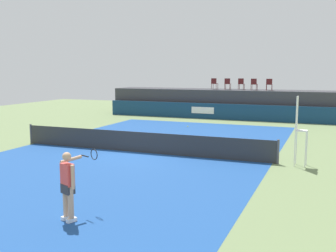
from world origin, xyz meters
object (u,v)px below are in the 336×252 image
umpire_chair (299,126)px  tennis_ball (188,126)px  spectator_chair_far_left (214,83)px  spectator_chair_far_right (269,84)px  spectator_chair_left (228,83)px  net_post_far (278,152)px  spectator_chair_right (254,84)px  tennis_player (69,184)px  net_post_near (31,134)px  spectator_chair_center (241,83)px

umpire_chair → tennis_ball: umpire_chair is taller
spectator_chair_far_left → spectator_chair_far_right: bearing=-2.0°
spectator_chair_far_left → spectator_chair_left: (1.08, -0.01, 0.00)m
spectator_chair_left → net_post_far: size_ratio=0.89×
spectator_chair_right → tennis_player: spectator_chair_right is taller
spectator_chair_right → net_post_near: size_ratio=0.89×
net_post_near → tennis_player: size_ratio=0.56×
net_post_near → spectator_chair_right: bearing=59.7°
spectator_chair_left → net_post_far: bearing=-69.2°
spectator_chair_right → umpire_chair: 15.64m
tennis_player → tennis_ball: bearing=99.0°
spectator_chair_left → spectator_chair_center: (1.01, 0.32, 0.00)m
spectator_chair_right → tennis_player: (-0.49, -23.30, -1.73)m
spectator_chair_far_right → net_post_near: bearing=-123.5°
spectator_chair_far_right → net_post_near: 18.07m
spectator_chair_far_left → spectator_chair_center: 2.12m
umpire_chair → tennis_player: umpire_chair is taller
net_post_near → net_post_far: same height
spectator_chair_far_left → net_post_far: spectator_chair_far_left is taller
spectator_chair_left → net_post_near: size_ratio=0.89×
spectator_chair_right → umpire_chair: spectator_chair_right is taller
umpire_chair → spectator_chair_far_left: bearing=116.7°
net_post_near → tennis_ball: bearing=57.3°
spectator_chair_far_left → net_post_near: spectator_chair_far_left is taller
spectator_chair_far_left → net_post_far: (6.83, -15.11, -2.19)m
spectator_chair_center → tennis_player: 23.82m
spectator_chair_far_right → tennis_player: spectator_chair_far_right is taller
spectator_chair_center → net_post_near: 17.36m
spectator_chair_far_left → spectator_chair_right: 3.19m
spectator_chair_center → umpire_chair: (5.49, -15.42, -1.11)m
spectator_chair_far_left → net_post_far: size_ratio=0.89×
tennis_player → net_post_near: bearing=134.8°
spectator_chair_left → spectator_chair_center: bearing=17.7°
spectator_chair_center → spectator_chair_far_right: (2.23, -0.47, 0.00)m
net_post_near → tennis_player: bearing=-45.2°
spectator_chair_right → net_post_near: spectator_chair_right is taller
spectator_chair_center → tennis_player: spectator_chair_center is taller
spectator_chair_far_right → tennis_ball: bearing=-124.6°
spectator_chair_right → net_post_near: bearing=-120.3°
net_post_near → tennis_ball: size_ratio=14.71×
spectator_chair_far_left → net_post_near: 16.25m
spectator_chair_far_right → umpire_chair: spectator_chair_far_right is taller
umpire_chair → net_post_near: size_ratio=2.76×
spectator_chair_left → umpire_chair: size_ratio=0.32×
spectator_chair_far_right → umpire_chair: (3.26, -14.95, -1.11)m
spectator_chair_far_left → spectator_chair_left: size_ratio=1.00×
spectator_chair_center → net_post_near: (-7.67, -15.42, -2.19)m
spectator_chair_right → tennis_player: 23.37m
spectator_chair_center → spectator_chair_far_right: size_ratio=1.00×
spectator_chair_center → spectator_chair_right: size_ratio=1.00×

